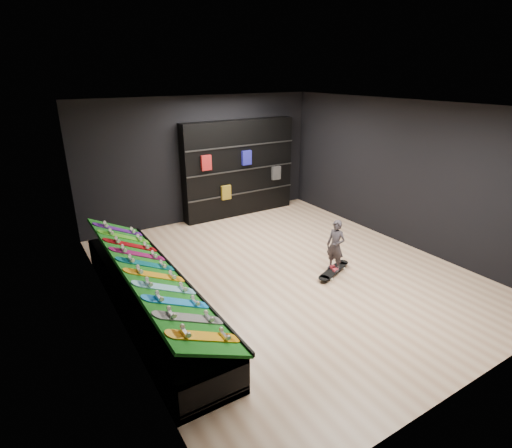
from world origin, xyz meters
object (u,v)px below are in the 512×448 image
display_rack (150,299)px  floor_skateboard (334,271)px  child (335,255)px  back_shelving (239,168)px

display_rack → floor_skateboard: display_rack is taller
floor_skateboard → child: bearing=0.0°
back_shelving → child: back_shelving is taller
display_rack → child: 3.33m
floor_skateboard → child: child is taller
display_rack → child: child is taller
back_shelving → child: size_ratio=5.21×
back_shelving → floor_skateboard: back_shelving is taller
floor_skateboard → child: (0.00, 0.00, 0.33)m
back_shelving → floor_skateboard: (-0.19, -3.86, -1.16)m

